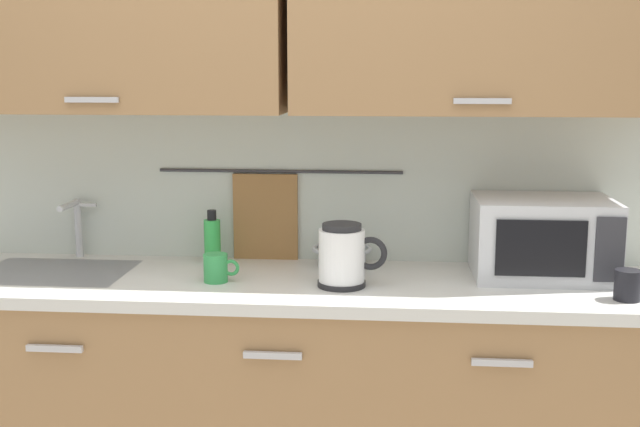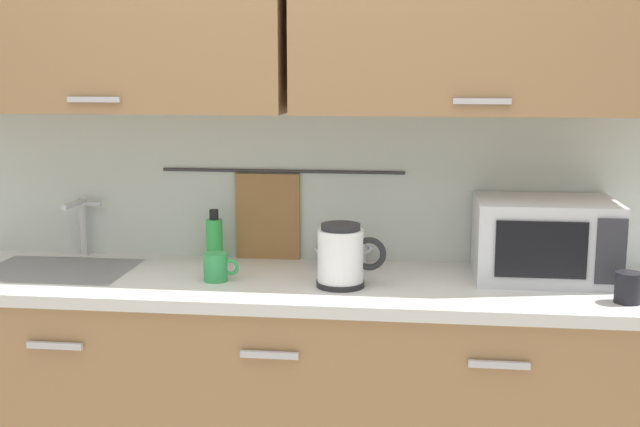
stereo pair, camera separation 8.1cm
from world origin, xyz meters
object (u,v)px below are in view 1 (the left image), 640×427
at_px(mug_near_sink, 217,268).
at_px(mixing_bowl, 342,255).
at_px(mug_by_kettle, 629,285).
at_px(electric_kettle, 343,256).
at_px(dish_soap_bottle, 212,240).
at_px(microwave, 542,238).

distance_m(mug_near_sink, mixing_bowl, 0.47).
height_order(mixing_bowl, mug_by_kettle, mug_by_kettle).
xyz_separation_m(electric_kettle, dish_soap_bottle, (-0.50, 0.28, -0.01)).
height_order(mug_near_sink, mug_by_kettle, same).
distance_m(electric_kettle, mug_near_sink, 0.43).
relative_size(dish_soap_bottle, mug_near_sink, 1.63).
xyz_separation_m(microwave, electric_kettle, (-0.67, -0.19, -0.03)).
relative_size(electric_kettle, mixing_bowl, 1.06).
relative_size(mixing_bowl, mug_by_kettle, 1.78).
height_order(dish_soap_bottle, mug_near_sink, dish_soap_bottle).
xyz_separation_m(mixing_bowl, mug_by_kettle, (0.90, -0.33, 0.00)).
relative_size(electric_kettle, mug_by_kettle, 1.89).
bearing_deg(dish_soap_bottle, electric_kettle, -29.39).
relative_size(dish_soap_bottle, mixing_bowl, 0.92).
bearing_deg(mug_by_kettle, electric_kettle, 174.61).
distance_m(microwave, mug_near_sink, 1.11).
relative_size(microwave, mixing_bowl, 2.15).
relative_size(mug_near_sink, mixing_bowl, 0.56).
height_order(electric_kettle, mixing_bowl, electric_kettle).
relative_size(microwave, electric_kettle, 2.03).
height_order(microwave, mug_by_kettle, microwave).
distance_m(electric_kettle, mixing_bowl, 0.26).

